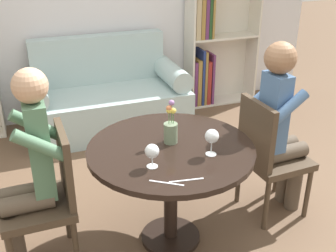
{
  "coord_description": "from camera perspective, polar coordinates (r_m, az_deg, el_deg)",
  "views": [
    {
      "loc": [
        -0.81,
        -2.13,
        1.94
      ],
      "look_at": [
        0.0,
        0.05,
        0.83
      ],
      "focal_mm": 45.0,
      "sensor_mm": 36.0,
      "label": 1
    }
  ],
  "objects": [
    {
      "name": "ground_plane",
      "position": [
        2.99,
        0.34,
        -14.94
      ],
      "size": [
        16.0,
        16.0,
        0.0
      ],
      "primitive_type": "plane",
      "color": "brown"
    },
    {
      "name": "round_table",
      "position": [
        2.65,
        0.38,
        -5.19
      ],
      "size": [
        1.04,
        1.04,
        0.71
      ],
      "color": "black",
      "rests_on": "ground_plane"
    },
    {
      "name": "couch",
      "position": [
        4.42,
        -8.38,
        3.6
      ],
      "size": [
        1.62,
        0.8,
        0.92
      ],
      "color": "#A8C1C1",
      "rests_on": "ground_plane"
    },
    {
      "name": "bookshelf_right",
      "position": [
        4.94,
        5.86,
        11.49
      ],
      "size": [
        0.83,
        0.28,
        1.59
      ],
      "color": "silver",
      "rests_on": "ground_plane"
    },
    {
      "name": "chair_left",
      "position": [
        2.64,
        -15.89,
        -8.87
      ],
      "size": [
        0.42,
        0.42,
        0.9
      ],
      "rotation": [
        0.0,
        0.0,
        -1.56
      ],
      "color": "#473828",
      "rests_on": "ground_plane"
    },
    {
      "name": "chair_right",
      "position": [
        3.05,
        13.38,
        -3.6
      ],
      "size": [
        0.44,
        0.44,
        0.9
      ],
      "rotation": [
        0.0,
        0.0,
        1.62
      ],
      "color": "#473828",
      "rests_on": "ground_plane"
    },
    {
      "name": "person_left",
      "position": [
        2.54,
        -18.34,
        -5.91
      ],
      "size": [
        0.42,
        0.34,
        1.28
      ],
      "rotation": [
        0.0,
        0.0,
        -1.56
      ],
      "color": "brown",
      "rests_on": "ground_plane"
    },
    {
      "name": "person_right",
      "position": [
        3.01,
        15.04,
        0.05
      ],
      "size": [
        0.43,
        0.35,
        1.29
      ],
      "rotation": [
        0.0,
        0.0,
        1.62
      ],
      "color": "brown",
      "rests_on": "ground_plane"
    },
    {
      "name": "wine_glass_left",
      "position": [
        2.34,
        -2.18,
        -3.53
      ],
      "size": [
        0.08,
        0.08,
        0.14
      ],
      "color": "white",
      "rests_on": "round_table"
    },
    {
      "name": "wine_glass_right",
      "position": [
        2.46,
        5.96,
        -1.49
      ],
      "size": [
        0.08,
        0.08,
        0.16
      ],
      "color": "white",
      "rests_on": "round_table"
    },
    {
      "name": "flower_vase",
      "position": [
        2.6,
        0.36,
        -0.4
      ],
      "size": [
        0.09,
        0.09,
        0.28
      ],
      "color": "gray",
      "rests_on": "round_table"
    },
    {
      "name": "knife_left_setting",
      "position": [
        2.27,
        2.52,
        -7.34
      ],
      "size": [
        0.19,
        0.04,
        0.0
      ],
      "color": "silver",
      "rests_on": "round_table"
    },
    {
      "name": "fork_left_setting",
      "position": [
        2.24,
        -0.2,
        -7.72
      ],
      "size": [
        0.16,
        0.12,
        0.0
      ],
      "color": "silver",
      "rests_on": "round_table"
    }
  ]
}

